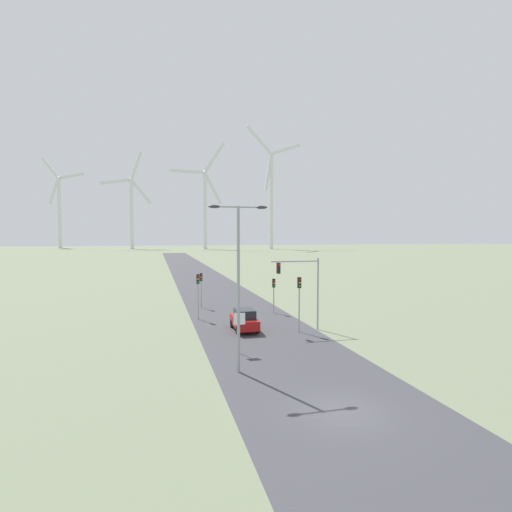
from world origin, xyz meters
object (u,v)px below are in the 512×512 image
at_px(traffic_light_post_near_left, 198,286).
at_px(wind_turbine_far_left, 59,205).
at_px(stop_sign_near, 239,325).
at_px(traffic_light_post_mid_left, 201,282).
at_px(wind_turbine_right, 271,191).
at_px(car_approaching, 244,320).
at_px(traffic_light_post_near_right, 299,292).
at_px(traffic_light_post_mid_right, 274,288).
at_px(wind_turbine_center, 205,202).
at_px(wind_turbine_left, 131,206).
at_px(traffic_light_mast_overhead, 302,279).
at_px(streetlamp, 238,268).

height_order(traffic_light_post_near_left, wind_turbine_far_left, wind_turbine_far_left).
height_order(stop_sign_near, traffic_light_post_mid_left, traffic_light_post_mid_left).
bearing_deg(wind_turbine_right, wind_turbine_far_left, 156.67).
xyz_separation_m(traffic_light_post_mid_left, wind_turbine_right, (60.72, 178.26, 30.47)).
bearing_deg(car_approaching, traffic_light_post_mid_left, 101.55).
height_order(traffic_light_post_near_right, traffic_light_post_mid_right, traffic_light_post_near_right).
bearing_deg(traffic_light_post_near_left, traffic_light_post_mid_left, 80.81).
bearing_deg(traffic_light_post_near_right, stop_sign_near, -142.18).
distance_m(traffic_light_post_mid_left, wind_turbine_center, 190.94).
height_order(traffic_light_post_near_left, wind_turbine_right, wind_turbine_right).
bearing_deg(wind_turbine_left, wind_turbine_far_left, 146.17).
height_order(traffic_light_mast_overhead, wind_turbine_center, wind_turbine_center).
distance_m(traffic_light_post_mid_left, wind_turbine_left, 203.38).
bearing_deg(wind_turbine_left, streetlamp, -85.47).
bearing_deg(wind_turbine_left, wind_turbine_center, -18.05).
distance_m(wind_turbine_center, wind_turbine_right, 38.85).
xyz_separation_m(streetlamp, traffic_light_post_near_left, (-0.75, 15.40, -3.01)).
bearing_deg(wind_turbine_center, wind_turbine_left, 161.95).
bearing_deg(traffic_light_post_mid_right, traffic_light_mast_overhead, -89.13).
xyz_separation_m(streetlamp, traffic_light_post_near_right, (6.88, 8.29, -2.84)).
relative_size(stop_sign_near, traffic_light_post_near_right, 0.61).
distance_m(wind_turbine_far_left, wind_turbine_left, 54.45).
bearing_deg(car_approaching, wind_turbine_left, 95.43).
height_order(streetlamp, traffic_light_post_mid_right, streetlamp).
xyz_separation_m(streetlamp, stop_sign_near, (0.80, 3.58, -4.22)).
bearing_deg(wind_turbine_left, stop_sign_near, -85.19).
height_order(traffic_light_post_mid_left, wind_turbine_far_left, wind_turbine_far_left).
bearing_deg(wind_turbine_far_left, stop_sign_near, -75.69).
distance_m(streetlamp, wind_turbine_far_left, 261.61).
height_order(traffic_light_post_mid_right, traffic_light_mast_overhead, traffic_light_mast_overhead).
bearing_deg(stop_sign_near, traffic_light_post_mid_right, 63.92).
height_order(traffic_light_post_near_left, car_approaching, traffic_light_post_near_left).
bearing_deg(wind_turbine_right, wind_turbine_left, 163.62).
distance_m(traffic_light_mast_overhead, car_approaching, 5.97).
bearing_deg(wind_turbine_left, traffic_light_post_mid_right, -83.13).
bearing_deg(wind_turbine_right, traffic_light_mast_overhead, -105.69).
height_order(traffic_light_post_mid_left, wind_turbine_right, wind_turbine_right).
distance_m(traffic_light_post_mid_right, wind_turbine_center, 195.00).
bearing_deg(traffic_light_post_mid_left, traffic_light_mast_overhead, -60.88).
height_order(traffic_light_post_mid_left, wind_turbine_left, wind_turbine_left).
relative_size(traffic_light_mast_overhead, car_approaching, 1.49).
relative_size(wind_turbine_far_left, wind_turbine_right, 0.83).
distance_m(stop_sign_near, wind_turbine_far_left, 258.72).
distance_m(traffic_light_post_near_left, traffic_light_post_mid_left, 6.13).
xyz_separation_m(traffic_light_post_near_right, wind_turbine_right, (54.08, 191.41, 29.97)).
height_order(stop_sign_near, car_approaching, stop_sign_near).
distance_m(streetlamp, wind_turbine_right, 210.55).
bearing_deg(stop_sign_near, traffic_light_mast_overhead, 38.44).
distance_m(traffic_light_post_mid_left, wind_turbine_far_left, 241.29).
height_order(stop_sign_near, wind_turbine_center, wind_turbine_center).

